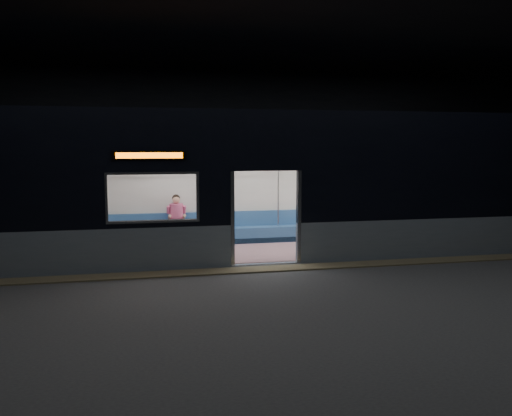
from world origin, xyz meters
name	(u,v)px	position (x,y,z in m)	size (l,w,h in m)	color
station_floor	(278,276)	(0.00, 0.00, -0.01)	(24.00, 14.00, 0.01)	#47494C
station_envelope	(279,89)	(0.00, 0.00, 3.66)	(24.00, 14.00, 5.00)	black
tactile_strip	(271,269)	(0.00, 0.55, 0.01)	(22.80, 0.50, 0.03)	#8C7F59
metro_car	(252,176)	(0.00, 2.54, 1.85)	(18.00, 3.04, 3.35)	#909CAC
passenger	(177,217)	(-1.75, 3.55, 0.77)	(0.37, 0.63, 1.31)	black
handbag	(177,222)	(-1.75, 3.34, 0.67)	(0.28, 0.24, 0.14)	black
transit_map	(365,185)	(3.51, 3.85, 1.49)	(1.05, 0.03, 0.69)	white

